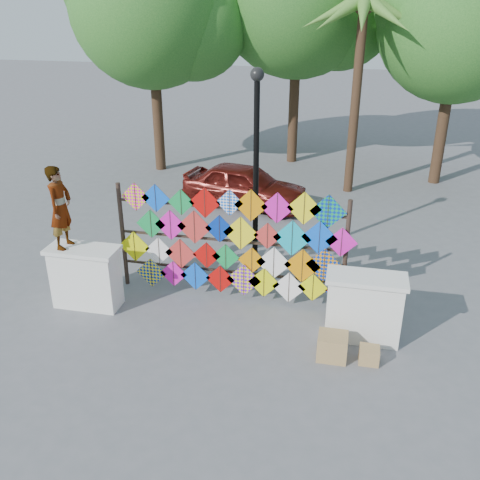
% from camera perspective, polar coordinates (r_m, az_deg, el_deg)
% --- Properties ---
extents(ground, '(80.00, 80.00, 0.00)m').
position_cam_1_polar(ground, '(10.63, -2.07, -7.98)').
color(ground, slate).
rests_on(ground, ground).
extents(parapet_left, '(1.40, 0.65, 1.28)m').
position_cam_1_polar(parapet_left, '(11.05, -16.13, -3.77)').
color(parapet_left, white).
rests_on(parapet_left, ground).
extents(parapet_right, '(1.40, 0.65, 1.28)m').
position_cam_1_polar(parapet_right, '(9.87, 13.07, -7.01)').
color(parapet_right, white).
rests_on(parapet_right, ground).
extents(kite_rack, '(4.90, 0.24, 2.42)m').
position_cam_1_polar(kite_rack, '(10.63, -0.56, -0.46)').
color(kite_rack, '#30221A').
rests_on(kite_rack, ground).
extents(tree_west, '(5.85, 5.20, 8.01)m').
position_cam_1_polar(tree_west, '(18.91, -9.16, 23.32)').
color(tree_west, '#4A2C1F').
rests_on(tree_west, ground).
extents(tree_east, '(5.40, 4.80, 7.42)m').
position_cam_1_polar(tree_east, '(18.42, 22.58, 20.63)').
color(tree_east, '#4A2C1F').
rests_on(tree_east, ground).
extents(palm_tree, '(3.62, 3.62, 5.83)m').
position_cam_1_polar(palm_tree, '(16.68, 12.91, 21.43)').
color(palm_tree, '#4A2C1F').
rests_on(palm_tree, ground).
extents(vendor_woman, '(0.41, 0.60, 1.62)m').
position_cam_1_polar(vendor_woman, '(10.63, -18.63, 3.31)').
color(vendor_woman, '#99999E').
rests_on(vendor_woman, parapet_left).
extents(sedan, '(3.92, 2.19, 1.26)m').
position_cam_1_polar(sedan, '(15.80, 0.52, 5.83)').
color(sedan, '#5A140F').
rests_on(sedan, ground).
extents(lamppost, '(0.28, 0.28, 4.46)m').
position_cam_1_polar(lamppost, '(11.26, 1.74, 9.00)').
color(lamppost, black).
rests_on(lamppost, ground).
extents(cardboard_box_near, '(0.51, 0.45, 0.45)m').
position_cam_1_polar(cardboard_box_near, '(9.51, 9.82, -11.11)').
color(cardboard_box_near, '#AF8054').
rests_on(cardboard_box_near, ground).
extents(cardboard_box_far, '(0.34, 0.31, 0.28)m').
position_cam_1_polar(cardboard_box_far, '(9.58, 13.60, -11.83)').
color(cardboard_box_far, '#AF8054').
rests_on(cardboard_box_far, ground).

